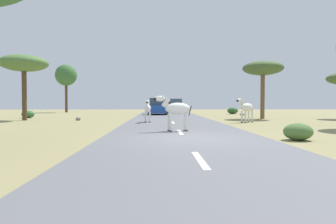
% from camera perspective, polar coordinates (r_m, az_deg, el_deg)
% --- Properties ---
extents(ground_plane, '(90.00, 90.00, 0.00)m').
position_cam_1_polar(ground_plane, '(10.51, 4.37, -5.34)').
color(ground_plane, '#8E8456').
extents(road, '(6.00, 64.00, 0.05)m').
position_cam_1_polar(road, '(10.48, 3.16, -5.21)').
color(road, slate).
rests_on(road, ground_plane).
extents(lane_markings, '(0.16, 56.00, 0.01)m').
position_cam_1_polar(lane_markings, '(9.49, 3.69, -5.79)').
color(lane_markings, silver).
rests_on(lane_markings, road).
extents(zebra_0, '(0.41, 1.56, 1.47)m').
position_cam_1_polar(zebra_0, '(18.71, -4.00, 0.67)').
color(zebra_0, silver).
rests_on(zebra_0, road).
extents(zebra_1, '(1.72, 0.64, 1.63)m').
position_cam_1_polar(zebra_1, '(12.86, 1.51, 0.55)').
color(zebra_1, silver).
rests_on(zebra_1, road).
extents(zebra_2, '(1.51, 1.24, 1.64)m').
position_cam_1_polar(zebra_2, '(19.82, 15.04, 0.83)').
color(zebra_2, silver).
rests_on(zebra_2, ground_plane).
extents(car_0, '(2.05, 4.36, 1.74)m').
position_cam_1_polar(car_0, '(31.03, -2.03, 1.00)').
color(car_0, '#1E479E').
rests_on(car_0, road).
extents(car_1, '(2.13, 4.40, 1.74)m').
position_cam_1_polar(car_1, '(36.93, 1.42, 1.14)').
color(car_1, white).
rests_on(car_1, road).
extents(tree_0, '(3.22, 3.22, 4.66)m').
position_cam_1_polar(tree_0, '(24.98, 18.04, 7.98)').
color(tree_0, brown).
rests_on(tree_0, ground_plane).
extents(tree_1, '(2.83, 2.83, 6.40)m').
position_cam_1_polar(tree_1, '(41.51, -19.30, 6.74)').
color(tree_1, '#4C3823').
rests_on(tree_1, ground_plane).
extents(tree_2, '(3.44, 3.44, 4.81)m').
position_cam_1_polar(tree_2, '(24.14, -26.34, 8.39)').
color(tree_2, '#4C3823').
rests_on(tree_2, ground_plane).
extents(bush_1, '(1.23, 1.11, 0.74)m').
position_cam_1_polar(bush_1, '(34.35, 12.52, 0.24)').
color(bush_1, '#2D5628').
rests_on(bush_1, ground_plane).
extents(bush_2, '(1.06, 0.96, 0.64)m').
position_cam_1_polar(bush_2, '(27.60, -25.68, -0.39)').
color(bush_2, '#386633').
rests_on(bush_2, ground_plane).
extents(bush_3, '(1.00, 0.90, 0.60)m').
position_cam_1_polar(bush_3, '(11.12, 24.07, -3.54)').
color(bush_3, '#4C7038').
rests_on(bush_3, ground_plane).
extents(rock_0, '(0.38, 0.35, 0.25)m').
position_cam_1_polar(rock_0, '(22.45, -17.14, -1.26)').
color(rock_0, gray).
rests_on(rock_0, ground_plane).
extents(rock_1, '(0.54, 0.54, 0.29)m').
position_cam_1_polar(rock_1, '(30.88, 14.29, -0.37)').
color(rock_1, '#A89E8C').
rests_on(rock_1, ground_plane).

